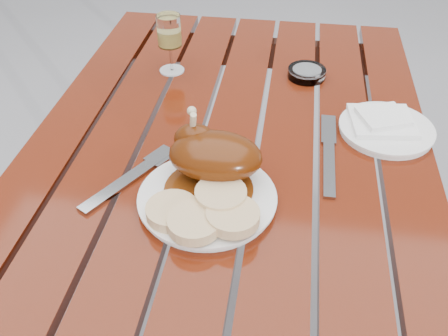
# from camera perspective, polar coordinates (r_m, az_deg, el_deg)

# --- Properties ---
(table) EXTENTS (0.80, 1.20, 0.75)m
(table) POSITION_cam_1_polar(r_m,az_deg,el_deg) (1.27, 0.52, -10.45)
(table) COLOR #651D0C
(table) RESTS_ON ground
(dinner_plate) EXTENTS (0.26, 0.26, 0.02)m
(dinner_plate) POSITION_cam_1_polar(r_m,az_deg,el_deg) (0.86, -1.91, -3.54)
(dinner_plate) COLOR white
(dinner_plate) RESTS_ON table
(roast_duck) EXTENTS (0.17, 0.17, 0.12)m
(roast_duck) POSITION_cam_1_polar(r_m,az_deg,el_deg) (0.87, -1.37, 1.44)
(roast_duck) COLOR #59260A
(roast_duck) RESTS_ON dinner_plate
(bread_dumplings) EXTENTS (0.19, 0.15, 0.03)m
(bread_dumplings) POSITION_cam_1_polar(r_m,az_deg,el_deg) (0.80, -2.18, -4.94)
(bread_dumplings) COLOR #D9BA84
(bread_dumplings) RESTS_ON dinner_plate
(wine_glass) EXTENTS (0.08, 0.08, 0.14)m
(wine_glass) POSITION_cam_1_polar(r_m,az_deg,el_deg) (1.22, -6.18, 13.89)
(wine_glass) COLOR #D5C561
(wine_glass) RESTS_ON table
(side_plate) EXTENTS (0.21, 0.21, 0.02)m
(side_plate) POSITION_cam_1_polar(r_m,az_deg,el_deg) (1.07, 18.04, 4.21)
(side_plate) COLOR white
(side_plate) RESTS_ON table
(napkin) EXTENTS (0.14, 0.13, 0.01)m
(napkin) POSITION_cam_1_polar(r_m,az_deg,el_deg) (1.07, 17.60, 5.14)
(napkin) COLOR white
(napkin) RESTS_ON side_plate
(ashtray) EXTENTS (0.12, 0.12, 0.02)m
(ashtray) POSITION_cam_1_polar(r_m,az_deg,el_deg) (1.23, 9.43, 10.67)
(ashtray) COLOR #B2B7BC
(ashtray) RESTS_ON table
(fork) EXTENTS (0.12, 0.19, 0.01)m
(fork) POSITION_cam_1_polar(r_m,az_deg,el_deg) (0.92, -11.16, -1.45)
(fork) COLOR gray
(fork) RESTS_ON table
(knife) EXTENTS (0.02, 0.22, 0.01)m
(knife) POSITION_cam_1_polar(r_m,az_deg,el_deg) (0.97, 11.90, 1.01)
(knife) COLOR gray
(knife) RESTS_ON table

